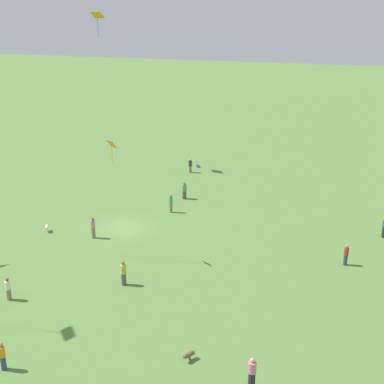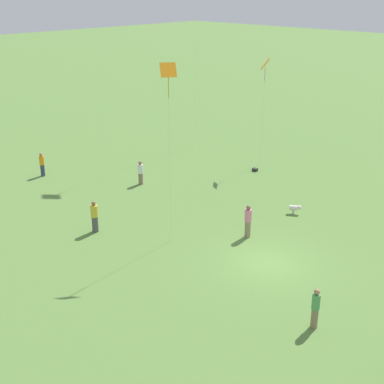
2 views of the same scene
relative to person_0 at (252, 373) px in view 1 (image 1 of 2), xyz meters
name	(u,v)px [view 1 (image 1 of 2)]	position (x,y,z in m)	size (l,w,h in m)	color
ground_plane	(123,228)	(-16.67, -13.92, -0.87)	(240.00, 240.00, 0.00)	#5B843D
person_0	(252,373)	(0.00, 0.00, 0.00)	(0.60, 0.60, 1.77)	#232328
person_1	(190,166)	(-32.77, -12.41, -0.07)	(0.55, 0.55, 1.62)	#847056
person_3	(8,289)	(-4.00, -16.71, -0.06)	(0.45, 0.45, 1.62)	#847056
person_4	(184,191)	(-24.74, -10.76, -0.06)	(0.63, 0.63, 1.67)	#4C4C51
person_5	(93,228)	(-14.16, -15.46, 0.05)	(0.43, 0.43, 1.82)	#847056
person_6	(2,356)	(2.17, -12.99, -0.02)	(0.41, 0.41, 1.69)	#333D5B
person_7	(171,203)	(-21.09, -10.98, 0.02)	(0.42, 0.42, 1.76)	#847056
person_8	(346,255)	(-14.84, 4.53, -0.05)	(0.39, 0.39, 1.62)	#333D5B
person_9	(123,273)	(-7.80, -10.18, 0.02)	(0.56, 0.56, 1.79)	#4C4C51
kite_1	(112,150)	(-11.59, -12.26, 7.62)	(0.81, 0.89, 9.22)	orange
kite_3	(98,20)	(-32.50, -22.53, 15.32)	(1.14, 1.33, 17.12)	orange
dog_0	(188,355)	(-1.16, -3.68, -0.50)	(0.72, 0.56, 0.54)	brown
dog_1	(47,227)	(-14.26, -19.79, -0.50)	(0.70, 0.57, 0.56)	silver
picnic_bag_0	(198,166)	(-34.81, -12.06, -0.72)	(0.43, 0.45, 0.31)	#33518C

